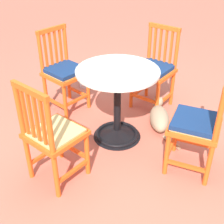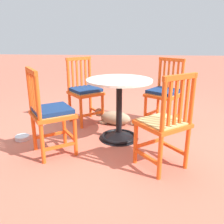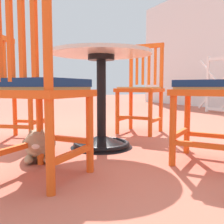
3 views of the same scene
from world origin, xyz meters
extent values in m
plane|color=#BC604C|center=(0.00, 0.00, 0.00)|extent=(24.00, 24.00, 0.00)
cone|color=black|center=(0.12, 0.04, 0.05)|extent=(0.48, 0.48, 0.10)
torus|color=black|center=(0.12, 0.04, 0.03)|extent=(0.44, 0.44, 0.04)
cylinder|color=black|center=(0.12, 0.04, 0.37)|extent=(0.07, 0.07, 0.66)
cylinder|color=black|center=(0.12, 0.04, 0.68)|extent=(0.20, 0.20, 0.04)
cylinder|color=silver|center=(0.12, 0.04, 0.72)|extent=(0.76, 0.76, 0.02)
cylinder|color=#EA5619|center=(0.74, 0.22, 0.23)|extent=(0.04, 0.04, 0.45)
cylinder|color=#EA5619|center=(0.55, 0.50, 0.23)|extent=(0.04, 0.04, 0.45)
cylinder|color=#EA5619|center=(1.02, 0.41, 0.46)|extent=(0.04, 0.04, 0.91)
cylinder|color=#EA5619|center=(0.83, 0.69, 0.46)|extent=(0.04, 0.04, 0.91)
cube|color=#EA5619|center=(0.88, 0.32, 0.14)|extent=(0.30, 0.21, 0.03)
cube|color=#EA5619|center=(0.69, 0.60, 0.14)|extent=(0.30, 0.21, 0.03)
cube|color=#EA5619|center=(0.65, 0.36, 0.17)|extent=(0.21, 0.30, 0.03)
cube|color=#EA5619|center=(0.79, 0.46, 0.43)|extent=(0.56, 0.56, 0.04)
cube|color=tan|center=(0.79, 0.46, 0.45)|extent=(0.49, 0.49, 0.02)
cube|color=#EA5619|center=(0.99, 0.47, 0.68)|extent=(0.03, 0.03, 0.39)
cube|color=#EA5619|center=(0.95, 0.52, 0.68)|extent=(0.03, 0.03, 0.39)
cube|color=#EA5619|center=(0.91, 0.58, 0.68)|extent=(0.03, 0.03, 0.39)
cube|color=#EA5619|center=(0.87, 0.64, 0.68)|extent=(0.03, 0.03, 0.39)
cube|color=#EA5619|center=(0.93, 0.55, 0.89)|extent=(0.24, 0.33, 0.04)
cube|color=navy|center=(0.79, 0.46, 0.48)|extent=(0.50, 0.50, 0.04)
cylinder|color=#EA5619|center=(-0.07, 0.62, 0.23)|extent=(0.04, 0.04, 0.45)
cylinder|color=#EA5619|center=(-0.34, 0.41, 0.23)|extent=(0.04, 0.04, 0.45)
cylinder|color=#EA5619|center=(-0.27, 0.89, 0.46)|extent=(0.04, 0.04, 0.91)
cylinder|color=#EA5619|center=(-0.54, 0.69, 0.46)|extent=(0.04, 0.04, 0.91)
cube|color=#EA5619|center=(-0.17, 0.75, 0.14)|extent=(0.23, 0.29, 0.03)
cube|color=#EA5619|center=(-0.44, 0.55, 0.14)|extent=(0.23, 0.29, 0.03)
cube|color=#EA5619|center=(-0.20, 0.52, 0.17)|extent=(0.29, 0.23, 0.03)
cube|color=#EA5619|center=(-0.30, 0.65, 0.43)|extent=(0.56, 0.56, 0.04)
cube|color=tan|center=(-0.30, 0.65, 0.45)|extent=(0.49, 0.49, 0.02)
cube|color=#EA5619|center=(-0.32, 0.85, 0.68)|extent=(0.03, 0.03, 0.39)
cube|color=#EA5619|center=(-0.38, 0.81, 0.68)|extent=(0.03, 0.03, 0.39)
cube|color=#EA5619|center=(-0.43, 0.77, 0.68)|extent=(0.03, 0.03, 0.39)
cube|color=#EA5619|center=(-0.49, 0.73, 0.68)|extent=(0.03, 0.03, 0.39)
cube|color=#EA5619|center=(-0.40, 0.79, 0.89)|extent=(0.32, 0.25, 0.04)
cylinder|color=#EA5619|center=(-0.49, -0.23, 0.23)|extent=(0.04, 0.04, 0.45)
cylinder|color=#EA5619|center=(-0.22, -0.43, 0.23)|extent=(0.04, 0.04, 0.45)
cylinder|color=#EA5619|center=(-0.70, -0.50, 0.46)|extent=(0.04, 0.04, 0.91)
cylinder|color=#EA5619|center=(-0.42, -0.71, 0.46)|extent=(0.04, 0.04, 0.91)
cube|color=#EA5619|center=(-0.60, -0.37, 0.14)|extent=(0.22, 0.29, 0.03)
cube|color=#EA5619|center=(-0.32, -0.57, 0.14)|extent=(0.22, 0.29, 0.03)
cube|color=#EA5619|center=(-0.36, -0.33, 0.17)|extent=(0.29, 0.22, 0.03)
cube|color=#EA5619|center=(-0.46, -0.47, 0.43)|extent=(0.56, 0.56, 0.04)
cube|color=tan|center=(-0.46, -0.47, 0.45)|extent=(0.49, 0.49, 0.02)
cube|color=#EA5619|center=(-0.64, -0.54, 0.68)|extent=(0.03, 0.03, 0.39)
cube|color=#EA5619|center=(-0.59, -0.58, 0.68)|extent=(0.03, 0.03, 0.39)
cube|color=#EA5619|center=(-0.53, -0.62, 0.68)|extent=(0.03, 0.03, 0.39)
cube|color=#EA5619|center=(-0.48, -0.66, 0.68)|extent=(0.03, 0.03, 0.39)
cube|color=navy|center=(-0.46, -0.47, 0.48)|extent=(0.50, 0.50, 0.04)
cylinder|color=#EA5619|center=(0.37, -0.47, 0.23)|extent=(0.04, 0.04, 0.45)
cylinder|color=#EA5619|center=(0.64, -0.26, 0.23)|extent=(0.04, 0.04, 0.45)
cylinder|color=#EA5619|center=(0.59, -0.74, 0.46)|extent=(0.04, 0.04, 0.91)
cylinder|color=#EA5619|center=(0.85, -0.52, 0.46)|extent=(0.04, 0.04, 0.91)
cube|color=#EA5619|center=(0.48, -0.61, 0.14)|extent=(0.24, 0.28, 0.03)
cube|color=#EA5619|center=(0.75, -0.39, 0.14)|extent=(0.24, 0.28, 0.03)
cube|color=#EA5619|center=(0.51, -0.37, 0.17)|extent=(0.28, 0.24, 0.03)
cube|color=#EA5619|center=(0.61, -0.50, 0.43)|extent=(0.56, 0.56, 0.04)
cube|color=tan|center=(0.61, -0.50, 0.45)|extent=(0.49, 0.49, 0.02)
cube|color=#EA5619|center=(0.64, -0.70, 0.68)|extent=(0.03, 0.03, 0.39)
cube|color=#EA5619|center=(0.69, -0.65, 0.68)|extent=(0.03, 0.03, 0.39)
cube|color=#EA5619|center=(0.75, -0.61, 0.68)|extent=(0.03, 0.03, 0.39)
cube|color=#EA5619|center=(0.80, -0.57, 0.68)|extent=(0.03, 0.03, 0.39)
cube|color=#EA5619|center=(0.72, -0.63, 0.89)|extent=(0.32, 0.26, 0.04)
cube|color=navy|center=(0.61, -0.50, 0.48)|extent=(0.51, 0.51, 0.04)
ellipsoid|color=#9E896B|center=(0.19, -0.44, 0.10)|extent=(0.48, 0.31, 0.19)
ellipsoid|color=silver|center=(0.29, -0.46, 0.08)|extent=(0.21, 0.19, 0.14)
sphere|color=#9E896B|center=(0.43, -0.51, 0.15)|extent=(0.12, 0.12, 0.12)
ellipsoid|color=silver|center=(0.47, -0.52, 0.14)|extent=(0.06, 0.06, 0.04)
cone|color=#9E896B|center=(0.43, -0.47, 0.20)|extent=(0.04, 0.04, 0.04)
cone|color=#9E896B|center=(0.41, -0.53, 0.20)|extent=(0.04, 0.04, 0.04)
ellipsoid|color=#9E896B|center=(0.37, -0.43, 0.03)|extent=(0.13, 0.09, 0.05)
ellipsoid|color=#9E896B|center=(0.33, -0.54, 0.03)|extent=(0.13, 0.09, 0.05)
cylinder|color=#9E896B|center=(-0.13, -0.45, 0.02)|extent=(0.22, 0.11, 0.04)
cylinder|color=silver|center=(1.28, 0.16, 0.03)|extent=(0.17, 0.17, 0.05)
camera|label=1|loc=(-2.28, 0.67, 1.86)|focal=48.80mm
camera|label=2|loc=(0.01, 2.78, 1.22)|focal=38.97mm
camera|label=3|loc=(1.95, -0.77, 0.46)|focal=42.01mm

